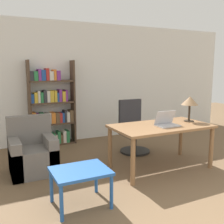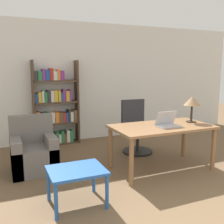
{
  "view_description": "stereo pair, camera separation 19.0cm",
  "coord_description": "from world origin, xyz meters",
  "px_view_note": "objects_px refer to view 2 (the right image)",
  "views": [
    {
      "loc": [
        -2.15,
        -1.28,
        1.68
      ],
      "look_at": [
        -0.38,
        2.39,
        0.99
      ],
      "focal_mm": 42.0,
      "sensor_mm": 36.0,
      "label": 1
    },
    {
      "loc": [
        -1.98,
        -1.36,
        1.68
      ],
      "look_at": [
        -0.38,
        2.39,
        0.99
      ],
      "focal_mm": 42.0,
      "sensor_mm": 36.0,
      "label": 2
    }
  ],
  "objects_px": {
    "laptop": "(167,123)",
    "office_chair": "(136,130)",
    "side_table_blue": "(76,174)",
    "desk": "(162,131)",
    "table_lamp": "(192,102)",
    "armchair": "(34,153)",
    "bookshelf": "(55,109)"
  },
  "relations": [
    {
      "from": "desk",
      "to": "laptop",
      "type": "height_order",
      "value": "laptop"
    },
    {
      "from": "side_table_blue",
      "to": "bookshelf",
      "type": "bearing_deg",
      "value": 84.18
    },
    {
      "from": "side_table_blue",
      "to": "desk",
      "type": "bearing_deg",
      "value": 19.99
    },
    {
      "from": "table_lamp",
      "to": "armchair",
      "type": "distance_m",
      "value": 2.81
    },
    {
      "from": "office_chair",
      "to": "side_table_blue",
      "type": "bearing_deg",
      "value": -136.58
    },
    {
      "from": "office_chair",
      "to": "armchair",
      "type": "distance_m",
      "value": 2.05
    },
    {
      "from": "table_lamp",
      "to": "armchair",
      "type": "xyz_separation_m",
      "value": [
        -2.6,
        0.71,
        -0.79
      ]
    },
    {
      "from": "table_lamp",
      "to": "office_chair",
      "type": "distance_m",
      "value": 1.3
    },
    {
      "from": "desk",
      "to": "armchair",
      "type": "xyz_separation_m",
      "value": [
        -1.98,
        0.75,
        -0.35
      ]
    },
    {
      "from": "laptop",
      "to": "armchair",
      "type": "relative_size",
      "value": 0.41
    },
    {
      "from": "laptop",
      "to": "office_chair",
      "type": "distance_m",
      "value": 1.13
    },
    {
      "from": "laptop",
      "to": "side_table_blue",
      "type": "distance_m",
      "value": 1.79
    },
    {
      "from": "table_lamp",
      "to": "side_table_blue",
      "type": "distance_m",
      "value": 2.44
    },
    {
      "from": "laptop",
      "to": "armchair",
      "type": "height_order",
      "value": "laptop"
    },
    {
      "from": "armchair",
      "to": "laptop",
      "type": "bearing_deg",
      "value": -22.13
    },
    {
      "from": "side_table_blue",
      "to": "armchair",
      "type": "height_order",
      "value": "armchair"
    },
    {
      "from": "side_table_blue",
      "to": "armchair",
      "type": "relative_size",
      "value": 0.75
    },
    {
      "from": "office_chair",
      "to": "desk",
      "type": "bearing_deg",
      "value": -92.92
    },
    {
      "from": "desk",
      "to": "table_lamp",
      "type": "bearing_deg",
      "value": 3.4
    },
    {
      "from": "desk",
      "to": "laptop",
      "type": "relative_size",
      "value": 4.46
    },
    {
      "from": "table_lamp",
      "to": "armchair",
      "type": "bearing_deg",
      "value": 164.78
    },
    {
      "from": "office_chair",
      "to": "bookshelf",
      "type": "relative_size",
      "value": 0.57
    },
    {
      "from": "bookshelf",
      "to": "laptop",
      "type": "bearing_deg",
      "value": -58.05
    },
    {
      "from": "laptop",
      "to": "bookshelf",
      "type": "xyz_separation_m",
      "value": [
        -1.39,
        2.23,
        0.0
      ]
    },
    {
      "from": "side_table_blue",
      "to": "armchair",
      "type": "distance_m",
      "value": 1.38
    },
    {
      "from": "table_lamp",
      "to": "side_table_blue",
      "type": "xyz_separation_m",
      "value": [
        -2.25,
        -0.63,
        -0.7
      ]
    },
    {
      "from": "desk",
      "to": "armchair",
      "type": "bearing_deg",
      "value": 159.33
    },
    {
      "from": "laptop",
      "to": "desk",
      "type": "bearing_deg",
      "value": 122.32
    },
    {
      "from": "side_table_blue",
      "to": "bookshelf",
      "type": "height_order",
      "value": "bookshelf"
    },
    {
      "from": "table_lamp",
      "to": "laptop",
      "type": "bearing_deg",
      "value": -168.69
    },
    {
      "from": "desk",
      "to": "table_lamp",
      "type": "relative_size",
      "value": 3.66
    },
    {
      "from": "laptop",
      "to": "bookshelf",
      "type": "relative_size",
      "value": 0.2
    }
  ]
}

